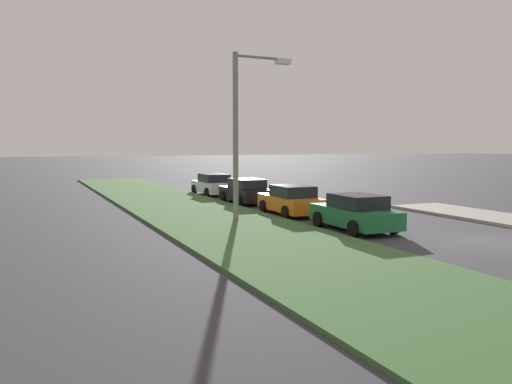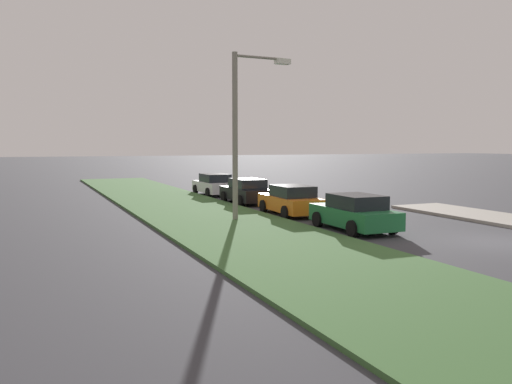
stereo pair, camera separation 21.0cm
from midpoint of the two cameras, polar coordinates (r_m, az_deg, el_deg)
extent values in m
plane|color=#38383D|center=(20.71, 24.95, -4.96)|extent=(300.00, 300.00, 0.00)
cube|color=#3D6633|center=(24.85, -5.42, -2.75)|extent=(60.00, 6.00, 0.12)
cube|color=#1E6B38|center=(21.73, 10.31, -2.59)|extent=(4.34, 1.90, 0.70)
cube|color=black|center=(21.48, 10.63, -1.00)|extent=(2.24, 1.65, 0.55)
cylinder|color=black|center=(22.45, 6.49, -2.94)|extent=(0.65, 0.24, 0.64)
cylinder|color=black|center=(23.37, 10.36, -2.67)|extent=(0.65, 0.24, 0.64)
cylinder|color=black|center=(20.16, 10.23, -3.91)|extent=(0.65, 0.24, 0.64)
cylinder|color=black|center=(21.18, 14.34, -3.55)|extent=(0.65, 0.24, 0.64)
cube|color=orange|center=(26.11, 3.55, -1.23)|extent=(4.37, 1.96, 0.70)
cube|color=black|center=(25.86, 3.75, 0.10)|extent=(2.26, 1.68, 0.55)
cylinder|color=black|center=(27.00, 0.60, -1.54)|extent=(0.65, 0.24, 0.64)
cylinder|color=black|center=(27.73, 4.04, -1.38)|extent=(0.65, 0.24, 0.64)
cylinder|color=black|center=(24.54, 3.00, -2.22)|extent=(0.65, 0.24, 0.64)
cylinder|color=black|center=(25.34, 6.70, -2.01)|extent=(0.65, 0.24, 0.64)
cube|color=black|center=(31.12, -1.33, -0.19)|extent=(4.30, 1.81, 0.70)
cube|color=black|center=(30.88, -1.19, 0.93)|extent=(2.20, 1.60, 0.55)
cylinder|color=black|center=(32.07, -3.74, -0.49)|extent=(0.64, 0.22, 0.64)
cylinder|color=black|center=(32.73, -0.78, -0.37)|extent=(0.64, 0.22, 0.64)
cylinder|color=black|center=(29.56, -1.93, -0.96)|extent=(0.64, 0.22, 0.64)
cylinder|color=black|center=(30.27, 1.23, -0.82)|extent=(0.64, 0.22, 0.64)
cube|color=silver|center=(36.38, -4.83, 0.56)|extent=(4.33, 1.87, 0.70)
cube|color=black|center=(36.15, -4.73, 1.53)|extent=(2.23, 1.64, 0.55)
cylinder|color=black|center=(37.38, -6.84, 0.28)|extent=(0.64, 0.23, 0.64)
cylinder|color=black|center=(37.97, -4.25, 0.38)|extent=(0.64, 0.23, 0.64)
cylinder|color=black|center=(34.83, -5.46, -0.06)|extent=(0.64, 0.23, 0.64)
cylinder|color=black|center=(35.47, -2.72, 0.05)|extent=(0.64, 0.23, 0.64)
cylinder|color=gray|center=(23.52, -2.48, 5.84)|extent=(0.24, 0.24, 7.50)
cylinder|color=gray|center=(24.36, 0.14, 14.33)|extent=(0.25, 2.40, 0.12)
cube|color=silver|center=(24.91, 2.67, 13.88)|extent=(0.40, 0.72, 0.24)
camera|label=1|loc=(0.11, -90.23, -0.02)|focal=37.05mm
camera|label=2|loc=(0.11, 89.77, 0.02)|focal=37.05mm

